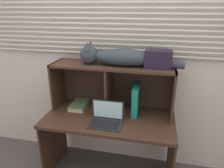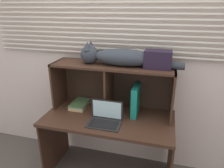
{
  "view_description": "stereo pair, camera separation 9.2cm",
  "coord_description": "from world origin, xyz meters",
  "px_view_note": "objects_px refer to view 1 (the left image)",
  "views": [
    {
      "loc": [
        0.41,
        -1.55,
        1.74
      ],
      "look_at": [
        0.0,
        0.34,
        1.01
      ],
      "focal_mm": 33.08,
      "sensor_mm": 36.0,
      "label": 1
    },
    {
      "loc": [
        0.5,
        -1.53,
        1.74
      ],
      "look_at": [
        0.0,
        0.34,
        1.01
      ],
      "focal_mm": 33.08,
      "sensor_mm": 36.0,
      "label": 2
    }
  ],
  "objects_px": {
    "laptop": "(107,119)",
    "storage_box": "(158,59)",
    "binder_upright": "(136,100)",
    "book_stack": "(80,105)",
    "cat": "(117,57)"
  },
  "relations": [
    {
      "from": "storage_box",
      "to": "laptop",
      "type": "bearing_deg",
      "value": -149.77
    },
    {
      "from": "laptop",
      "to": "book_stack",
      "type": "height_order",
      "value": "laptop"
    },
    {
      "from": "laptop",
      "to": "storage_box",
      "type": "distance_m",
      "value": 0.73
    },
    {
      "from": "binder_upright",
      "to": "book_stack",
      "type": "relative_size",
      "value": 1.14
    },
    {
      "from": "laptop",
      "to": "book_stack",
      "type": "xyz_separation_m",
      "value": [
        -0.37,
        0.25,
        -0.02
      ]
    },
    {
      "from": "cat",
      "to": "laptop",
      "type": "bearing_deg",
      "value": -99.8
    },
    {
      "from": "binder_upright",
      "to": "book_stack",
      "type": "bearing_deg",
      "value": 179.78
    },
    {
      "from": "cat",
      "to": "storage_box",
      "type": "distance_m",
      "value": 0.38
    },
    {
      "from": "laptop",
      "to": "book_stack",
      "type": "bearing_deg",
      "value": 145.67
    },
    {
      "from": "laptop",
      "to": "binder_upright",
      "type": "height_order",
      "value": "binder_upright"
    },
    {
      "from": "book_stack",
      "to": "storage_box",
      "type": "bearing_deg",
      "value": -0.17
    },
    {
      "from": "laptop",
      "to": "storage_box",
      "type": "xyz_separation_m",
      "value": [
        0.43,
        0.25,
        0.54
      ]
    },
    {
      "from": "binder_upright",
      "to": "storage_box",
      "type": "xyz_separation_m",
      "value": [
        0.19,
        0.0,
        0.43
      ]
    },
    {
      "from": "binder_upright",
      "to": "cat",
      "type": "bearing_deg",
      "value": -180.0
    },
    {
      "from": "binder_upright",
      "to": "book_stack",
      "type": "xyz_separation_m",
      "value": [
        -0.61,
        0.0,
        -0.13
      ]
    }
  ]
}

